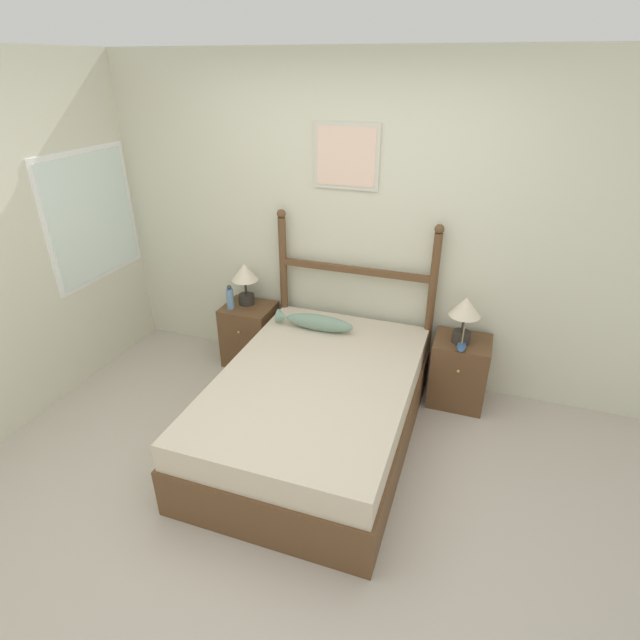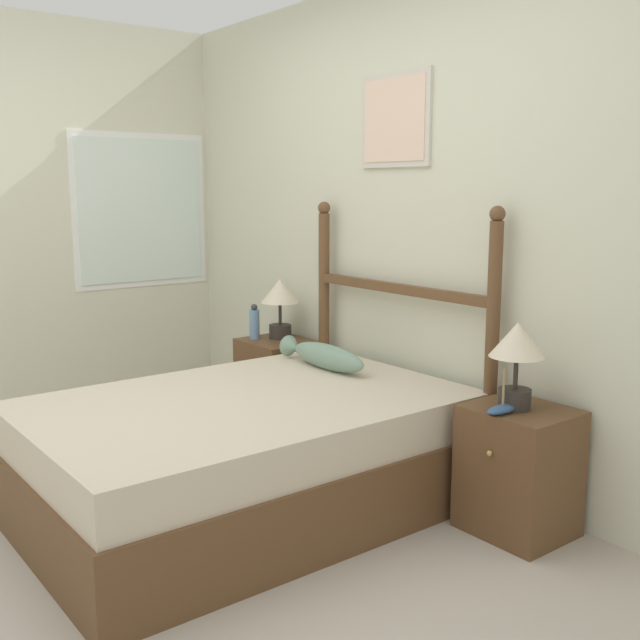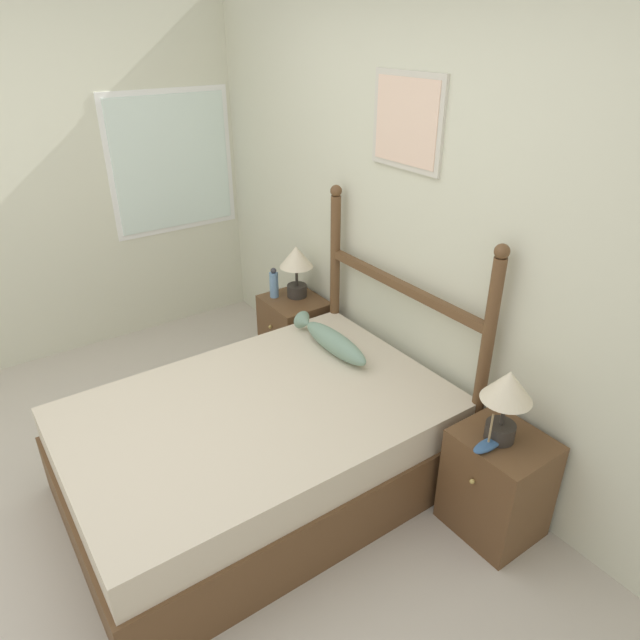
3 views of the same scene
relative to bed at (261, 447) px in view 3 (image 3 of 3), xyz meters
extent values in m
plane|color=#B7AD9E|center=(-0.03, -0.68, -0.26)|extent=(16.00, 16.00, 0.00)
cube|color=beige|center=(-0.03, 1.05, 1.01)|extent=(6.40, 0.06, 2.55)
cube|color=beige|center=(-0.11, 1.01, 1.56)|extent=(0.51, 0.02, 0.48)
cube|color=beige|center=(-0.11, 1.00, 1.56)|extent=(0.45, 0.01, 0.42)
cube|color=beige|center=(-2.16, -0.68, 1.01)|extent=(0.06, 6.40, 2.55)
cube|color=white|center=(-2.12, 0.50, 1.05)|extent=(0.01, 0.99, 1.06)
cube|color=silver|center=(-2.11, 0.50, 1.05)|extent=(0.01, 0.91, 0.98)
cube|color=brown|center=(0.00, 0.00, -0.09)|extent=(1.32, 1.95, 0.34)
cube|color=beige|center=(0.00, 0.00, 0.17)|extent=(1.28, 1.91, 0.19)
cylinder|color=brown|center=(-0.63, 0.95, 0.40)|extent=(0.06, 0.06, 1.33)
sphere|color=brown|center=(-0.63, 0.95, 1.10)|extent=(0.07, 0.07, 0.07)
cylinder|color=brown|center=(0.63, 0.95, 0.40)|extent=(0.06, 0.06, 1.33)
sphere|color=brown|center=(0.63, 0.95, 1.10)|extent=(0.07, 0.07, 0.07)
cube|color=brown|center=(0.00, 0.95, 0.69)|extent=(1.25, 0.04, 0.05)
cube|color=brown|center=(-0.91, 0.80, 0.01)|extent=(0.43, 0.37, 0.55)
sphere|color=tan|center=(-0.91, 0.60, 0.13)|extent=(0.02, 0.02, 0.02)
cube|color=brown|center=(0.91, 0.80, 0.01)|extent=(0.43, 0.37, 0.55)
sphere|color=tan|center=(0.91, 0.60, 0.13)|extent=(0.02, 0.02, 0.02)
cylinder|color=#2D2823|center=(-0.95, 0.85, 0.33)|extent=(0.14, 0.14, 0.09)
cylinder|color=#2D2823|center=(-0.95, 0.85, 0.44)|extent=(0.02, 0.02, 0.14)
cone|color=beige|center=(-0.95, 0.85, 0.59)|extent=(0.23, 0.23, 0.15)
cylinder|color=#2D2823|center=(0.89, 0.78, 0.33)|extent=(0.14, 0.14, 0.09)
cylinder|color=#2D2823|center=(0.89, 0.78, 0.44)|extent=(0.02, 0.02, 0.14)
cone|color=beige|center=(0.89, 0.78, 0.59)|extent=(0.23, 0.23, 0.15)
cylinder|color=#668CB2|center=(-1.03, 0.72, 0.38)|extent=(0.06, 0.06, 0.18)
sphere|color=#333338|center=(-1.03, 0.72, 0.49)|extent=(0.04, 0.04, 0.04)
ellipsoid|color=#335684|center=(0.91, 0.68, 0.31)|extent=(0.07, 0.18, 0.04)
cylinder|color=#997F56|center=(0.91, 0.68, 0.40)|extent=(0.01, 0.01, 0.15)
ellipsoid|color=gray|center=(-0.20, 0.63, 0.34)|extent=(0.56, 0.12, 0.13)
cone|color=gray|center=(-0.51, 0.63, 0.34)|extent=(0.08, 0.12, 0.12)
camera|label=1|loc=(0.97, -2.68, 2.18)|focal=28.00mm
camera|label=2|loc=(2.80, -1.74, 1.21)|focal=42.00mm
camera|label=3|loc=(2.13, -1.10, 2.01)|focal=32.00mm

